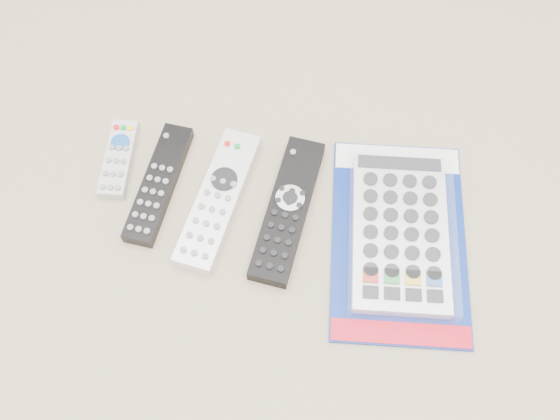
# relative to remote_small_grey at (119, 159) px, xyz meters

# --- Properties ---
(remote_small_grey) EXTENTS (0.05, 0.13, 0.02)m
(remote_small_grey) POSITION_rel_remote_small_grey_xyz_m (0.00, 0.00, 0.00)
(remote_small_grey) COLOR #B4B4B6
(remote_small_grey) RESTS_ON ground
(remote_slim_black) EXTENTS (0.06, 0.20, 0.02)m
(remote_slim_black) POSITION_rel_remote_small_grey_xyz_m (0.07, -0.03, 0.00)
(remote_slim_black) COLOR black
(remote_slim_black) RESTS_ON ground
(remote_silver_dvd) EXTENTS (0.09, 0.23, 0.03)m
(remote_silver_dvd) POSITION_rel_remote_small_grey_xyz_m (0.16, -0.05, 0.00)
(remote_silver_dvd) COLOR silver
(remote_silver_dvd) RESTS_ON ground
(remote_large_black) EXTENTS (0.08, 0.23, 0.03)m
(remote_large_black) POSITION_rel_remote_small_grey_xyz_m (0.26, -0.05, 0.00)
(remote_large_black) COLOR black
(remote_large_black) RESTS_ON ground
(jumbo_remote_packaged) EXTENTS (0.21, 0.32, 0.04)m
(jumbo_remote_packaged) POSITION_rel_remote_small_grey_xyz_m (0.42, -0.07, 0.01)
(jumbo_remote_packaged) COLOR navy
(jumbo_remote_packaged) RESTS_ON ground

